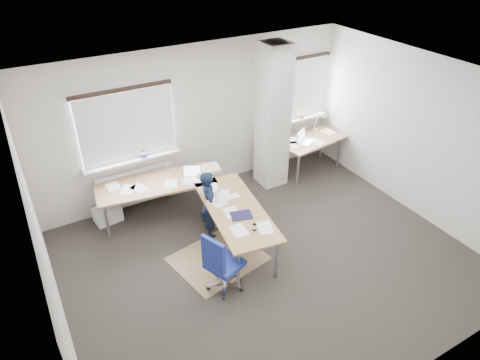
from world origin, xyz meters
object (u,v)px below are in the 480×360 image
task_chair (223,274)px  person (209,204)px  desk_side (312,141)px  desk_main (196,196)px

task_chair → person: person is taller
desk_side → task_chair: bearing=-154.5°
desk_side → task_chair: 3.81m
desk_side → task_chair: desk_side is taller
desk_main → task_chair: task_chair is taller
desk_main → desk_side: size_ratio=1.97×
desk_side → person: size_ratio=1.24×
task_chair → person: (0.40, 1.23, 0.32)m
desk_side → person: (-2.76, -0.85, -0.09)m
desk_main → desk_side: 2.97m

